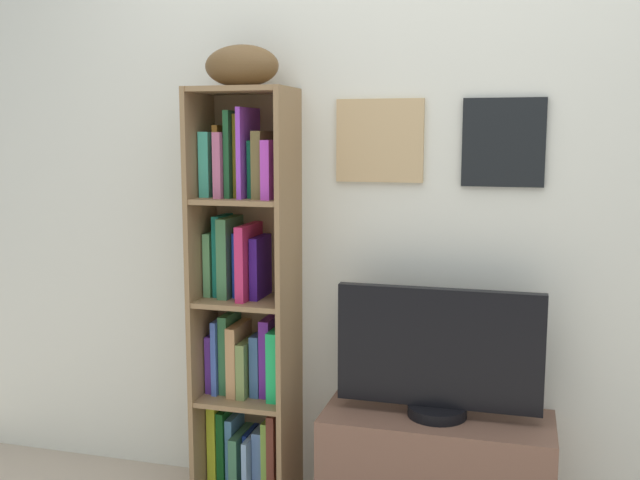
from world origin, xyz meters
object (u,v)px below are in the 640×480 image
football (242,66)px  tv_stand (436,471)px  bookshelf (246,307)px  television (438,354)px

football → tv_stand: football is taller
bookshelf → football: (0.01, -0.03, 0.95)m
tv_stand → football: bearing=177.0°
bookshelf → tv_stand: bearing=-5.4°
television → bookshelf: bearing=174.7°
bookshelf → tv_stand: 0.97m
television → football: bearing=177.1°
bookshelf → football: size_ratio=5.69×
bookshelf → tv_stand: (0.78, -0.07, -0.57)m
football → television: size_ratio=0.38×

